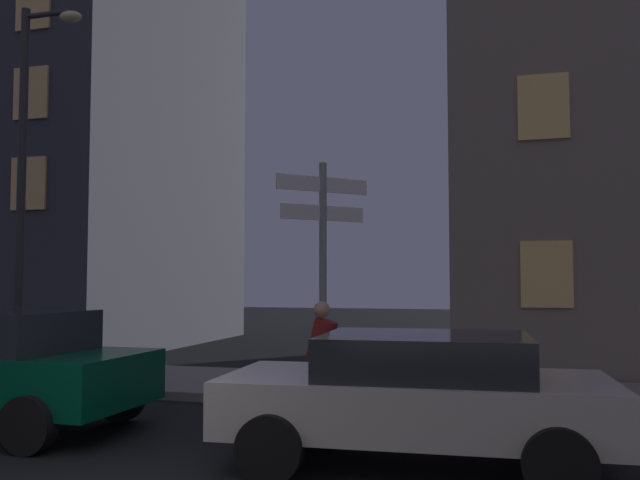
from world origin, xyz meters
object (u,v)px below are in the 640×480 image
signpost (323,252)px  cyclist (325,366)px  car_side_parked (418,393)px  street_lamp (28,161)px

signpost → cyclist: size_ratio=2.00×
cyclist → signpost: bearing=106.3°
cyclist → car_side_parked: bearing=-50.5°
signpost → car_side_parked: signpost is taller
car_side_parked → cyclist: bearing=129.5°
signpost → car_side_parked: size_ratio=0.89×
street_lamp → cyclist: bearing=-15.8°
car_side_parked → street_lamp: bearing=155.3°
street_lamp → car_side_parked: 9.07m
street_lamp → car_side_parked: (7.65, -3.51, -3.37)m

